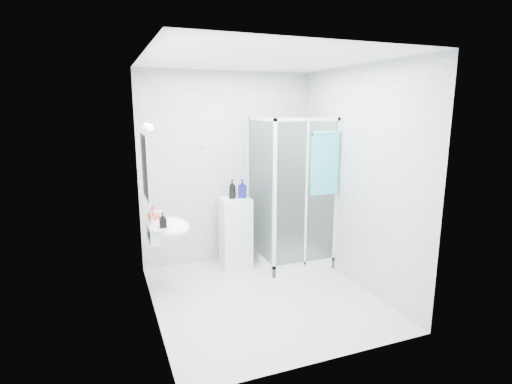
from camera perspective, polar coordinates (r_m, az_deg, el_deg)
name	(u,v)px	position (r m, az deg, el deg)	size (l,w,h in m)	color
room	(263,185)	(4.31, 1.07, 1.01)	(2.40, 2.60, 2.60)	silver
shower_enclosure	(287,233)	(5.47, 4.50, -5.89)	(0.90, 0.95, 2.00)	white
wall_basin	(167,228)	(4.60, -12.62, -5.04)	(0.46, 0.56, 0.35)	white
mirror	(145,167)	(4.43, -15.58, 3.49)	(0.02, 0.60, 0.70)	white
vanity_lights	(148,127)	(4.39, -15.24, 8.95)	(0.10, 0.40, 0.08)	silver
wall_hooks	(210,146)	(5.37, -6.54, 6.54)	(0.23, 0.06, 0.03)	silver
storage_cabinet	(236,232)	(5.43, -2.94, -5.74)	(0.41, 0.42, 0.94)	silver
hand_towel	(325,162)	(5.04, 9.81, 4.32)	(0.37, 0.05, 0.79)	teal
shampoo_bottle_a	(232,189)	(5.27, -3.41, 0.39)	(0.10, 0.10, 0.25)	black
shampoo_bottle_b	(242,189)	(5.32, -1.98, 0.50)	(0.11, 0.11, 0.25)	#0E1259
soap_dispenser_orange	(153,213)	(4.69, -14.48, -2.91)	(0.13, 0.13, 0.17)	red
soap_dispenser_black	(163,220)	(4.37, -13.18, -3.95)	(0.07, 0.07, 0.16)	black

